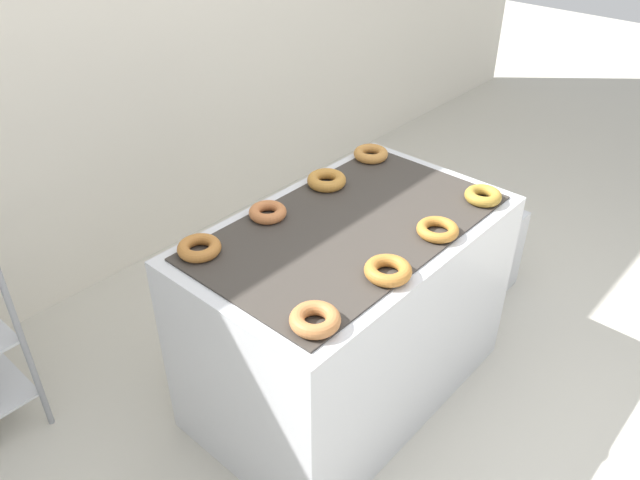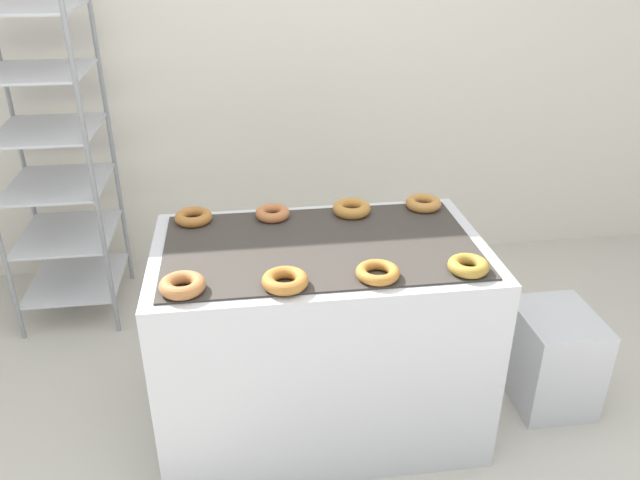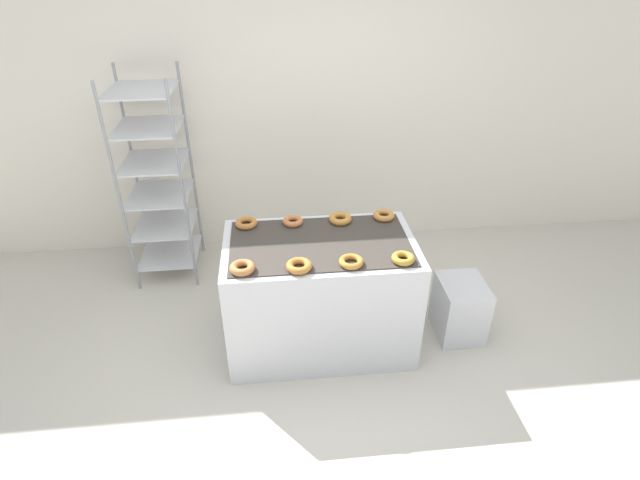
{
  "view_description": "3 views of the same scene",
  "coord_description": "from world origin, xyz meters",
  "px_view_note": "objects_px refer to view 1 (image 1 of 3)",
  "views": [
    {
      "loc": [
        -1.51,
        -0.57,
        2.06
      ],
      "look_at": [
        0.0,
        0.78,
        0.7
      ],
      "focal_mm": 35.0,
      "sensor_mm": 36.0,
      "label": 1
    },
    {
      "loc": [
        -0.28,
        -1.44,
        1.91
      ],
      "look_at": [
        0.0,
        0.63,
        0.86
      ],
      "focal_mm": 35.0,
      "sensor_mm": 36.0,
      "label": 2
    },
    {
      "loc": [
        -0.29,
        -2.11,
        2.54
      ],
      "look_at": [
        0.0,
        0.63,
        0.86
      ],
      "focal_mm": 28.0,
      "sensor_mm": 36.0,
      "label": 3
    }
  ],
  "objects_px": {
    "donut_far_midright": "(327,180)",
    "glaze_bin": "(475,248)",
    "donut_near_left": "(315,320)",
    "donut_far_midleft": "(268,212)",
    "donut_near_right": "(483,196)",
    "donut_far_right": "(371,154)",
    "donut_far_left": "(199,248)",
    "fryer_machine": "(348,313)",
    "donut_near_midright": "(438,230)",
    "donut_near_midleft": "(388,270)"
  },
  "relations": [
    {
      "from": "donut_far_midright",
      "to": "glaze_bin",
      "type": "bearing_deg",
      "value": -18.62
    },
    {
      "from": "donut_near_left",
      "to": "donut_far_midleft",
      "type": "bearing_deg",
      "value": 58.36
    },
    {
      "from": "donut_near_right",
      "to": "donut_far_right",
      "type": "distance_m",
      "value": 0.55
    },
    {
      "from": "donut_far_left",
      "to": "donut_far_right",
      "type": "relative_size",
      "value": 1.0
    },
    {
      "from": "donut_near_left",
      "to": "donut_near_right",
      "type": "relative_size",
      "value": 1.07
    },
    {
      "from": "donut_near_right",
      "to": "donut_far_midright",
      "type": "bearing_deg",
      "value": 120.3
    },
    {
      "from": "donut_far_midleft",
      "to": "fryer_machine",
      "type": "bearing_deg",
      "value": -59.03
    },
    {
      "from": "donut_near_left",
      "to": "donut_far_midleft",
      "type": "height_order",
      "value": "donut_near_left"
    },
    {
      "from": "fryer_machine",
      "to": "donut_near_right",
      "type": "distance_m",
      "value": 0.71
    },
    {
      "from": "donut_far_left",
      "to": "donut_near_right",
      "type": "bearing_deg",
      "value": -29.4
    },
    {
      "from": "fryer_machine",
      "to": "donut_near_midright",
      "type": "relative_size",
      "value": 8.35
    },
    {
      "from": "donut_near_right",
      "to": "donut_far_midright",
      "type": "relative_size",
      "value": 0.9
    },
    {
      "from": "donut_near_midleft",
      "to": "donut_far_midright",
      "type": "bearing_deg",
      "value": 59.37
    },
    {
      "from": "donut_far_right",
      "to": "donut_near_left",
      "type": "bearing_deg",
      "value": -150.42
    },
    {
      "from": "donut_near_midleft",
      "to": "glaze_bin",
      "type": "bearing_deg",
      "value": 12.58
    },
    {
      "from": "donut_near_left",
      "to": "donut_near_midleft",
      "type": "distance_m",
      "value": 0.34
    },
    {
      "from": "donut_far_left",
      "to": "donut_far_midleft",
      "type": "relative_size",
      "value": 1.07
    },
    {
      "from": "glaze_bin",
      "to": "donut_far_right",
      "type": "distance_m",
      "value": 0.89
    },
    {
      "from": "fryer_machine",
      "to": "glaze_bin",
      "type": "xyz_separation_m",
      "value": [
        1.02,
        -0.02,
        -0.2
      ]
    },
    {
      "from": "glaze_bin",
      "to": "donut_near_midleft",
      "type": "height_order",
      "value": "donut_near_midleft"
    },
    {
      "from": "donut_near_midright",
      "to": "donut_far_midright",
      "type": "bearing_deg",
      "value": 89.13
    },
    {
      "from": "donut_near_midright",
      "to": "donut_near_right",
      "type": "bearing_deg",
      "value": -0.07
    },
    {
      "from": "fryer_machine",
      "to": "donut_far_left",
      "type": "xyz_separation_m",
      "value": [
        -0.48,
        0.27,
        0.44
      ]
    },
    {
      "from": "donut_far_left",
      "to": "donut_near_midright",
      "type": "bearing_deg",
      "value": -40.17
    },
    {
      "from": "donut_far_right",
      "to": "donut_far_left",
      "type": "bearing_deg",
      "value": -179.43
    },
    {
      "from": "donut_far_left",
      "to": "donut_far_right",
      "type": "xyz_separation_m",
      "value": [
        0.96,
        0.01,
        0.0
      ]
    },
    {
      "from": "fryer_machine",
      "to": "donut_far_midleft",
      "type": "distance_m",
      "value": 0.54
    },
    {
      "from": "fryer_machine",
      "to": "donut_near_midright",
      "type": "xyz_separation_m",
      "value": [
        0.16,
        -0.27,
        0.44
      ]
    },
    {
      "from": "donut_far_left",
      "to": "donut_far_midright",
      "type": "xyz_separation_m",
      "value": [
        0.65,
        -0.01,
        0.0
      ]
    },
    {
      "from": "donut_near_left",
      "to": "donut_far_left",
      "type": "distance_m",
      "value": 0.54
    },
    {
      "from": "donut_near_left",
      "to": "donut_far_midright",
      "type": "height_order",
      "value": "same"
    },
    {
      "from": "donut_far_midleft",
      "to": "glaze_bin",
      "type": "bearing_deg",
      "value": -13.74
    },
    {
      "from": "donut_near_midleft",
      "to": "donut_near_midright",
      "type": "bearing_deg",
      "value": 2.88
    },
    {
      "from": "donut_near_midleft",
      "to": "donut_far_midleft",
      "type": "xyz_separation_m",
      "value": [
        -0.0,
        0.55,
        -0.0
      ]
    },
    {
      "from": "donut_near_midright",
      "to": "donut_far_right",
      "type": "distance_m",
      "value": 0.64
    },
    {
      "from": "donut_near_midleft",
      "to": "donut_far_midleft",
      "type": "relative_size",
      "value": 1.11
    },
    {
      "from": "glaze_bin",
      "to": "donut_near_left",
      "type": "bearing_deg",
      "value": -170.67
    },
    {
      "from": "glaze_bin",
      "to": "donut_far_midleft",
      "type": "xyz_separation_m",
      "value": [
        -1.18,
        0.29,
        0.64
      ]
    },
    {
      "from": "donut_near_right",
      "to": "donut_far_midleft",
      "type": "relative_size",
      "value": 1.02
    },
    {
      "from": "donut_near_left",
      "to": "donut_far_right",
      "type": "height_order",
      "value": "donut_near_left"
    },
    {
      "from": "fryer_machine",
      "to": "donut_near_midleft",
      "type": "distance_m",
      "value": 0.55
    },
    {
      "from": "donut_far_left",
      "to": "donut_far_midleft",
      "type": "distance_m",
      "value": 0.32
    },
    {
      "from": "donut_far_left",
      "to": "donut_near_left",
      "type": "bearing_deg",
      "value": -91.24
    },
    {
      "from": "donut_near_right",
      "to": "donut_far_right",
      "type": "bearing_deg",
      "value": 89.96
    },
    {
      "from": "donut_far_midright",
      "to": "donut_near_left",
      "type": "bearing_deg",
      "value": -140.99
    },
    {
      "from": "glaze_bin",
      "to": "donut_far_right",
      "type": "xyz_separation_m",
      "value": [
        -0.54,
        0.3,
        0.64
      ]
    },
    {
      "from": "glaze_bin",
      "to": "donut_near_left",
      "type": "relative_size",
      "value": 2.87
    },
    {
      "from": "donut_far_midleft",
      "to": "donut_far_right",
      "type": "distance_m",
      "value": 0.64
    },
    {
      "from": "donut_far_left",
      "to": "donut_far_midright",
      "type": "height_order",
      "value": "donut_far_midright"
    },
    {
      "from": "donut_near_left",
      "to": "donut_far_left",
      "type": "xyz_separation_m",
      "value": [
        0.01,
        0.54,
        -0.0
      ]
    }
  ]
}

